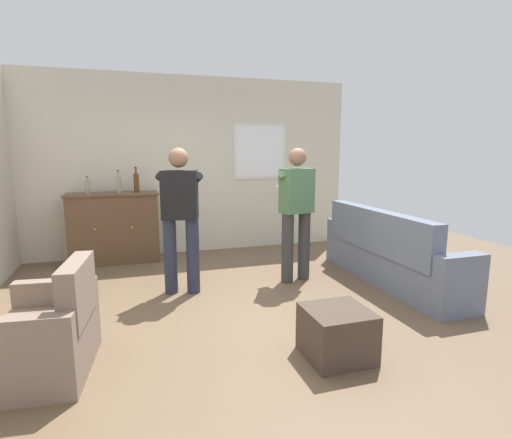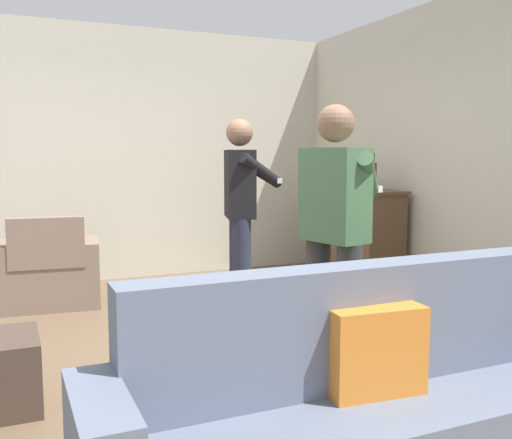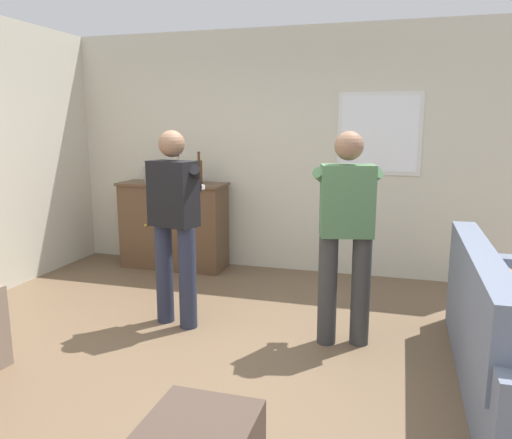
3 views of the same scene
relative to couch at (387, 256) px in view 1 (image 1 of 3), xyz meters
name	(u,v)px [view 1 (image 1 of 3)]	position (x,y,z in m)	size (l,w,h in m)	color
ground	(237,309)	(-2.02, -0.27, -0.35)	(10.40, 10.40, 0.00)	brown
wall_back_with_window	(196,166)	(-2.00, 2.39, 1.06)	(5.20, 0.15, 2.80)	beige
couch	(387,256)	(0.00, 0.00, 0.00)	(0.57, 2.38, 0.93)	slate
armchair	(48,336)	(-3.67, -1.01, -0.06)	(0.73, 0.94, 0.85)	#7F6B5B
sideboard_cabinet	(114,228)	(-3.29, 2.03, 0.17)	(1.29, 0.49, 1.04)	brown
bottle_wine_green	(118,184)	(-3.19, 2.00, 0.82)	(0.07, 0.07, 0.33)	gray
bottle_liquor_amber	(87,187)	(-3.61, 2.00, 0.79)	(0.06, 0.06, 0.25)	gray
bottle_spirits_clear	(136,182)	(-2.94, 2.03, 0.84)	(0.08, 0.08, 0.37)	#593314
ottoman	(337,333)	(-1.51, -1.46, -0.14)	(0.50, 0.50, 0.40)	#47382D
person_standing_left	(180,214)	(-2.50, 0.43, 0.59)	(0.54, 0.52, 1.68)	#282D42
person_standing_right	(296,208)	(-1.06, 0.44, 0.59)	(0.54, 0.51, 1.68)	#383838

